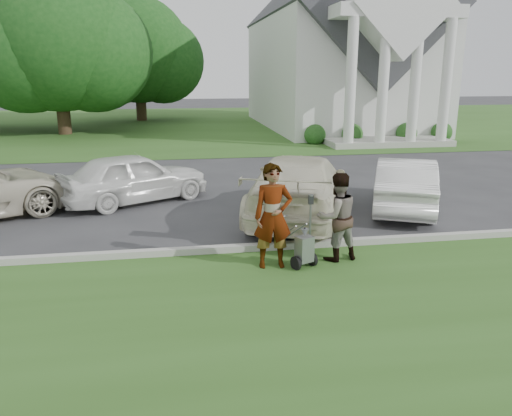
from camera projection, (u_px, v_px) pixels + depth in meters
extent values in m
plane|color=#333335|center=(263.00, 260.00, 9.89)|extent=(120.00, 120.00, 0.00)
cube|color=#2F541D|center=(300.00, 337.00, 7.03)|extent=(80.00, 7.00, 0.01)
cube|color=#2F541D|center=(197.00, 123.00, 35.57)|extent=(80.00, 30.00, 0.01)
cube|color=#9E9E93|center=(258.00, 247.00, 10.39)|extent=(80.00, 0.18, 0.15)
cube|color=white|center=(333.00, 73.00, 33.19)|extent=(9.00, 16.00, 7.00)
cube|color=#38383D|center=(335.00, 17.00, 32.26)|extent=(9.19, 17.00, 9.19)
cube|color=#9E9E93|center=(386.00, 142.00, 25.33)|extent=(6.20, 2.60, 0.30)
cylinder|color=white|center=(351.00, 85.00, 23.25)|extent=(0.50, 0.50, 6.00)
cylinder|color=white|center=(383.00, 85.00, 23.49)|extent=(0.50, 0.50, 6.00)
cylinder|color=white|center=(415.00, 84.00, 23.74)|extent=(0.50, 0.50, 6.00)
cylinder|color=white|center=(446.00, 84.00, 23.99)|extent=(0.50, 0.50, 6.00)
cube|color=white|center=(397.00, 12.00, 23.50)|extent=(6.20, 2.00, 0.60)
cube|color=white|center=(398.00, 5.00, 23.42)|extent=(5.09, 2.20, 5.09)
sphere|color=#1E4C19|center=(315.00, 135.00, 25.56)|extent=(1.10, 1.10, 1.10)
sphere|color=#1E4C19|center=(352.00, 134.00, 25.87)|extent=(1.10, 1.10, 1.10)
sphere|color=#1E4C19|center=(407.00, 133.00, 26.34)|extent=(1.10, 1.10, 1.10)
sphere|color=#1E4C19|center=(442.00, 132.00, 26.65)|extent=(1.10, 1.10, 1.10)
cylinder|color=#332316|center=(63.00, 107.00, 29.15)|extent=(0.76, 0.76, 3.20)
sphere|color=#174715|center=(56.00, 36.00, 28.11)|extent=(8.40, 8.40, 8.40)
sphere|color=#174715|center=(93.00, 52.00, 28.91)|extent=(6.89, 6.89, 6.89)
sphere|color=#174715|center=(24.00, 47.00, 27.73)|extent=(7.22, 7.22, 7.22)
sphere|color=#174715|center=(1.00, 44.00, 30.72)|extent=(7.54, 7.54, 7.54)
cylinder|color=#332316|center=(141.00, 100.00, 37.41)|extent=(0.76, 0.76, 3.00)
sphere|color=#174715|center=(138.00, 50.00, 36.46)|extent=(7.60, 7.60, 7.60)
sphere|color=#174715|center=(162.00, 61.00, 37.21)|extent=(6.23, 6.23, 6.23)
sphere|color=#174715|center=(117.00, 58.00, 36.08)|extent=(6.54, 6.54, 6.54)
cylinder|color=black|center=(296.00, 263.00, 9.36)|extent=(0.17, 0.27, 0.27)
cylinder|color=black|center=(312.00, 259.00, 9.57)|extent=(0.17, 0.27, 0.27)
cylinder|color=#2D2D33|center=(304.00, 261.00, 9.47)|extent=(0.42, 0.21, 0.03)
cube|color=gray|center=(304.00, 249.00, 9.40)|extent=(0.37, 0.34, 0.49)
cone|color=gray|center=(305.00, 232.00, 9.32)|extent=(0.20, 0.20, 0.14)
cylinder|color=#2D2D33|center=(305.00, 229.00, 9.30)|extent=(0.04, 0.04, 0.05)
cylinder|color=gray|center=(286.00, 233.00, 9.63)|extent=(0.29, 0.62, 0.47)
cylinder|color=gray|center=(296.00, 231.00, 9.76)|extent=(0.29, 0.62, 0.47)
cylinder|color=gray|center=(281.00, 217.00, 9.89)|extent=(0.27, 0.14, 0.03)
imported|color=#999999|center=(273.00, 217.00, 9.29)|extent=(0.74, 0.50, 1.99)
imported|color=#999999|center=(337.00, 218.00, 9.69)|extent=(0.96, 0.81, 1.74)
cylinder|color=gray|center=(310.00, 232.00, 9.74)|extent=(0.04, 0.04, 1.16)
cube|color=#2D2D33|center=(311.00, 200.00, 9.57)|extent=(0.10, 0.07, 0.17)
cylinder|color=gray|center=(311.00, 195.00, 9.55)|extent=(0.09, 0.09, 0.03)
imported|color=white|center=(134.00, 177.00, 14.10)|extent=(4.48, 3.51, 1.43)
imported|color=beige|center=(299.00, 186.00, 12.64)|extent=(4.02, 5.94, 1.60)
imported|color=silver|center=(405.00, 184.00, 13.39)|extent=(3.12, 4.45, 1.39)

